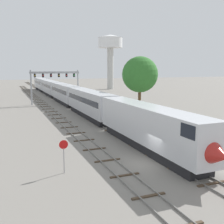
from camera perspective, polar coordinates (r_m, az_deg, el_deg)
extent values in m
plane|color=gray|center=(26.47, 7.84, -10.43)|extent=(400.00, 400.00, 0.00)
cube|color=slate|center=(83.21, -12.26, 2.91)|extent=(0.07, 200.00, 0.16)
cube|color=slate|center=(83.46, -11.29, 2.96)|extent=(0.07, 200.00, 0.16)
cube|color=#473828|center=(23.04, 19.98, -13.84)|extent=(2.60, 0.24, 0.10)
cube|color=#473828|center=(25.91, 13.99, -10.95)|extent=(2.60, 0.24, 0.10)
cube|color=#473828|center=(29.05, 9.33, -8.57)|extent=(2.60, 0.24, 0.10)
cube|color=#473828|center=(32.39, 5.65, -6.63)|extent=(2.60, 0.24, 0.10)
cube|color=#473828|center=(35.86, 2.69, -5.04)|extent=(2.60, 0.24, 0.10)
cube|color=#473828|center=(39.42, 0.26, -3.72)|extent=(2.60, 0.24, 0.10)
cube|color=#473828|center=(43.07, -1.75, -2.62)|extent=(2.60, 0.24, 0.10)
cube|color=#473828|center=(46.77, -3.44, -1.69)|extent=(2.60, 0.24, 0.10)
cube|color=#473828|center=(50.52, -4.88, -0.89)|extent=(2.60, 0.24, 0.10)
cube|color=#473828|center=(54.31, -6.12, -0.20)|extent=(2.60, 0.24, 0.10)
cube|color=#473828|center=(58.12, -7.20, 0.39)|extent=(2.60, 0.24, 0.10)
cube|color=#473828|center=(61.96, -8.14, 0.91)|extent=(2.60, 0.24, 0.10)
cube|color=#473828|center=(65.81, -8.98, 1.37)|extent=(2.60, 0.24, 0.10)
cube|color=#473828|center=(69.69, -9.72, 1.78)|extent=(2.60, 0.24, 0.10)
cube|color=#473828|center=(73.57, -10.38, 2.15)|extent=(2.60, 0.24, 0.10)
cube|color=#473828|center=(77.47, -10.98, 2.48)|extent=(2.60, 0.24, 0.10)
cube|color=#473828|center=(81.38, -11.52, 2.78)|extent=(2.60, 0.24, 0.10)
cube|color=#473828|center=(85.29, -12.01, 3.05)|extent=(2.60, 0.24, 0.10)
cube|color=#473828|center=(89.22, -12.46, 3.29)|extent=(2.60, 0.24, 0.10)
cube|color=#473828|center=(93.15, -12.87, 3.52)|extent=(2.60, 0.24, 0.10)
cube|color=#473828|center=(97.08, -13.25, 3.72)|extent=(2.60, 0.24, 0.10)
cube|color=#473828|center=(101.02, -13.60, 3.92)|extent=(2.60, 0.24, 0.10)
cube|color=#473828|center=(104.97, -13.92, 4.09)|extent=(2.60, 0.24, 0.10)
cube|color=#473828|center=(108.92, -14.22, 4.25)|extent=(2.60, 0.24, 0.10)
cube|color=#473828|center=(112.87, -14.50, 4.41)|extent=(2.60, 0.24, 0.10)
cube|color=#473828|center=(116.83, -14.76, 4.55)|extent=(2.60, 0.24, 0.10)
cube|color=#473828|center=(120.79, -15.00, 4.68)|extent=(2.60, 0.24, 0.10)
cube|color=#473828|center=(124.75, -15.23, 4.80)|extent=(2.60, 0.24, 0.10)
cube|color=#473828|center=(128.71, -15.44, 4.92)|extent=(2.60, 0.24, 0.10)
cube|color=#473828|center=(132.68, -15.64, 5.03)|extent=(2.60, 0.24, 0.10)
cube|color=#473828|center=(136.65, -15.83, 5.13)|extent=(2.60, 0.24, 0.10)
cube|color=#473828|center=(140.62, -16.01, 5.23)|extent=(2.60, 0.24, 0.10)
cube|color=#473828|center=(144.59, -16.18, 5.32)|extent=(2.60, 0.24, 0.10)
cube|color=#473828|center=(148.56, -16.34, 5.40)|extent=(2.60, 0.24, 0.10)
cube|color=#473828|center=(152.54, -16.49, 5.48)|extent=(2.60, 0.24, 0.10)
cube|color=#473828|center=(156.51, -16.63, 5.56)|extent=(2.60, 0.24, 0.10)
cube|color=#473828|center=(160.49, -16.77, 5.64)|extent=(2.60, 0.24, 0.10)
cube|color=#473828|center=(164.47, -16.90, 5.71)|extent=(2.60, 0.24, 0.10)
cube|color=#473828|center=(168.45, -17.02, 5.77)|extent=(2.60, 0.24, 0.10)
cube|color=#473828|center=(172.43, -17.14, 5.84)|extent=(2.60, 0.24, 0.10)
cube|color=#473828|center=(176.41, -17.26, 5.90)|extent=(2.60, 0.24, 0.10)
cube|color=#473828|center=(180.39, -17.36, 5.96)|extent=(2.60, 0.24, 0.10)
cube|color=slate|center=(62.76, -14.10, 0.86)|extent=(0.07, 160.00, 0.16)
cube|color=slate|center=(62.96, -12.81, 0.94)|extent=(0.07, 160.00, 0.16)
cube|color=#473828|center=(20.04, 7.62, -16.94)|extent=(2.60, 0.24, 0.10)
cube|color=#473828|center=(23.28, 2.65, -13.03)|extent=(2.60, 0.24, 0.10)
cube|color=#473828|center=(26.74, -0.97, -10.03)|extent=(2.60, 0.24, 0.10)
cube|color=#473828|center=(30.32, -3.69, -7.71)|extent=(2.60, 0.24, 0.10)
cube|color=#473828|center=(34.00, -5.82, -5.87)|extent=(2.60, 0.24, 0.10)
cube|color=#473828|center=(37.75, -7.51, -4.38)|extent=(2.60, 0.24, 0.10)
cube|color=#473828|center=(41.54, -8.90, -3.16)|extent=(2.60, 0.24, 0.10)
cube|color=#473828|center=(45.37, -10.04, -2.15)|extent=(2.60, 0.24, 0.10)
cube|color=#473828|center=(49.23, -11.01, -1.29)|extent=(2.60, 0.24, 0.10)
cube|color=#473828|center=(53.10, -11.84, -0.56)|extent=(2.60, 0.24, 0.10)
cube|color=#473828|center=(57.00, -12.55, 0.07)|extent=(2.60, 0.24, 0.10)
cube|color=#473828|center=(60.90, -13.17, 0.62)|extent=(2.60, 0.24, 0.10)
cube|color=#473828|center=(64.82, -13.72, 1.11)|extent=(2.60, 0.24, 0.10)
cube|color=#473828|center=(68.75, -14.20, 1.54)|extent=(2.60, 0.24, 0.10)
cube|color=#473828|center=(72.69, -14.63, 1.92)|extent=(2.60, 0.24, 0.10)
cube|color=#473828|center=(76.63, -15.02, 2.26)|extent=(2.60, 0.24, 0.10)
cube|color=#473828|center=(80.58, -15.37, 2.57)|extent=(2.60, 0.24, 0.10)
cube|color=#473828|center=(84.53, -15.69, 2.85)|extent=(2.60, 0.24, 0.10)
cube|color=#473828|center=(88.49, -15.98, 3.11)|extent=(2.60, 0.24, 0.10)
cube|color=#473828|center=(92.45, -16.24, 3.34)|extent=(2.60, 0.24, 0.10)
cube|color=#473828|center=(96.41, -16.49, 3.56)|extent=(2.60, 0.24, 0.10)
cube|color=#473828|center=(100.38, -16.71, 3.75)|extent=(2.60, 0.24, 0.10)
cube|color=#473828|center=(104.35, -16.92, 3.94)|extent=(2.60, 0.24, 0.10)
cube|color=#473828|center=(108.32, -17.11, 4.10)|extent=(2.60, 0.24, 0.10)
cube|color=#473828|center=(112.30, -17.29, 4.26)|extent=(2.60, 0.24, 0.10)
cube|color=#473828|center=(116.27, -17.45, 4.41)|extent=(2.60, 0.24, 0.10)
cube|color=#473828|center=(120.25, -17.61, 4.54)|extent=(2.60, 0.24, 0.10)
cube|color=#473828|center=(124.23, -17.75, 4.67)|extent=(2.60, 0.24, 0.10)
cube|color=#473828|center=(128.21, -17.89, 4.79)|extent=(2.60, 0.24, 0.10)
cube|color=#473828|center=(132.19, -18.02, 4.90)|extent=(2.60, 0.24, 0.10)
cube|color=#473828|center=(136.17, -18.14, 5.01)|extent=(2.60, 0.24, 0.10)
cube|color=#473828|center=(140.16, -18.25, 5.11)|extent=(2.60, 0.24, 0.10)
cube|color=silver|center=(30.15, 7.34, -2.27)|extent=(3.00, 20.33, 3.80)
cone|color=#B2231E|center=(22.08, 20.68, -8.13)|extent=(2.88, 2.60, 2.88)
cube|color=black|center=(22.70, 18.52, -3.53)|extent=(3.04, 1.80, 1.10)
cube|color=black|center=(30.71, 7.25, -6.67)|extent=(2.52, 18.30, 1.00)
cube|color=#B7BABF|center=(49.63, -4.75, 2.26)|extent=(3.00, 20.33, 3.80)
cube|color=black|center=(49.58, -4.76, 2.72)|extent=(3.04, 18.70, 0.90)
cube|color=black|center=(49.97, -4.72, -0.48)|extent=(2.52, 18.30, 1.00)
cube|color=#B7BABF|center=(70.19, -9.93, 4.17)|extent=(3.00, 20.33, 3.80)
cube|color=black|center=(70.16, -9.93, 4.50)|extent=(3.04, 18.70, 0.90)
cube|color=black|center=(70.43, -9.87, 2.23)|extent=(2.52, 18.30, 1.00)
cube|color=#B7BABF|center=(91.10, -12.75, 5.20)|extent=(3.00, 20.33, 3.80)
cube|color=black|center=(91.08, -12.76, 5.45)|extent=(3.04, 18.70, 0.90)
cube|color=black|center=(91.29, -12.70, 3.70)|extent=(2.52, 18.30, 1.00)
cube|color=#B7BABF|center=(112.18, -14.52, 5.84)|extent=(3.00, 20.33, 3.80)
cube|color=black|center=(112.16, -14.53, 6.04)|extent=(3.04, 18.70, 0.90)
cube|color=black|center=(112.33, -14.47, 4.62)|extent=(2.52, 18.30, 1.00)
cylinder|color=#999BA0|center=(68.49, -16.46, 4.88)|extent=(0.36, 0.36, 8.34)
cylinder|color=#999BA0|center=(70.52, -7.09, 5.29)|extent=(0.36, 0.36, 8.34)
cube|color=#999BA0|center=(69.12, -11.81, 8.06)|extent=(12.10, 0.36, 0.50)
cube|color=black|center=(68.50, -15.77, 7.31)|extent=(0.44, 0.32, 0.90)
sphere|color=yellow|center=(68.31, -15.76, 7.31)|extent=(0.28, 0.28, 0.28)
cube|color=black|center=(68.74, -14.17, 7.38)|extent=(0.44, 0.32, 0.90)
sphere|color=red|center=(68.55, -14.15, 7.38)|extent=(0.28, 0.28, 0.28)
cube|color=black|center=(69.02, -12.59, 7.45)|extent=(0.44, 0.32, 0.90)
sphere|color=red|center=(68.84, -12.56, 7.44)|extent=(0.28, 0.28, 0.28)
cube|color=black|center=(69.36, -11.01, 7.51)|extent=(0.44, 0.32, 0.90)
sphere|color=yellow|center=(69.18, -10.98, 7.50)|extent=(0.28, 0.28, 0.28)
cube|color=black|center=(69.75, -9.45, 7.56)|extent=(0.44, 0.32, 0.90)
sphere|color=red|center=(69.57, -9.42, 7.55)|extent=(0.28, 0.28, 0.28)
cube|color=black|center=(70.19, -7.91, 7.60)|extent=(0.44, 0.32, 0.90)
sphere|color=green|center=(70.01, -7.87, 7.60)|extent=(0.28, 0.28, 0.28)
cylinder|color=beige|center=(115.78, -0.36, 9.01)|extent=(2.60, 2.60, 17.08)
cylinder|color=white|center=(116.23, -0.37, 14.23)|extent=(9.93, 9.93, 4.07)
cone|color=white|center=(116.50, -0.37, 15.53)|extent=(10.13, 10.13, 1.20)
cylinder|color=gray|center=(23.85, -9.97, -9.91)|extent=(0.08, 0.08, 2.20)
cylinder|color=red|center=(23.42, -10.05, -6.69)|extent=(0.76, 0.03, 0.76)
cylinder|color=brown|center=(51.10, 5.74, 2.19)|extent=(0.56, 0.56, 5.36)
sphere|color=#2D6B28|center=(50.74, 5.83, 7.79)|extent=(6.57, 6.57, 6.57)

